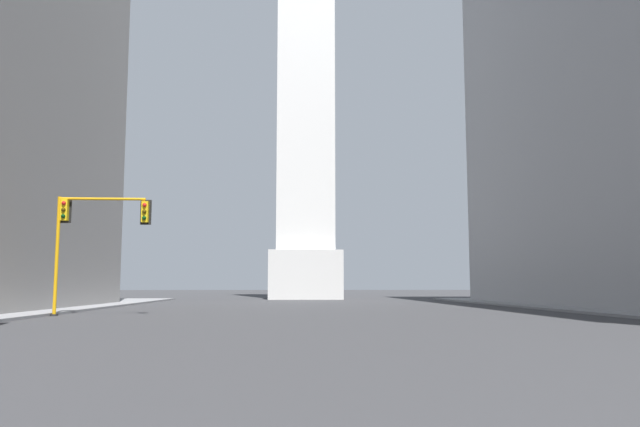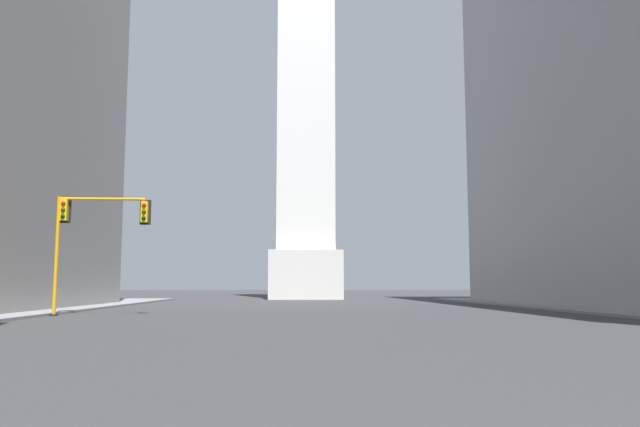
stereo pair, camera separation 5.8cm
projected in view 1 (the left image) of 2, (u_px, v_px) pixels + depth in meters
The scene contains 2 objects.
obelisk at pixel (305, 51), 74.13m from camera, with size 8.17×8.17×61.07m.
traffic_light_mid_left at pixel (89, 225), 32.40m from camera, with size 4.91×0.50×6.16m.
Camera 1 is at (-2.16, -0.51, 1.58)m, focal length 35.00 mm.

